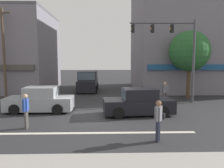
% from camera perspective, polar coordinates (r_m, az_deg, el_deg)
% --- Properties ---
extents(ground_plane, '(120.00, 120.00, 0.00)m').
position_cam_1_polar(ground_plane, '(13.37, -3.65, -7.79)').
color(ground_plane, '#2B2B2D').
extents(lane_marking_stripe, '(9.00, 0.24, 0.01)m').
position_cam_1_polar(lane_marking_stripe, '(10.01, -4.39, -12.63)').
color(lane_marking_stripe, silver).
rests_on(lane_marking_stripe, ground).
extents(building_right_corner, '(13.89, 10.57, 11.69)m').
position_cam_1_polar(building_right_corner, '(27.01, 21.38, 11.36)').
color(building_right_corner, slate).
rests_on(building_right_corner, ground).
extents(street_tree, '(3.42, 3.42, 5.71)m').
position_cam_1_polar(street_tree, '(19.77, 19.57, 8.05)').
color(street_tree, '#4C3823').
rests_on(street_tree, ground).
extents(utility_pole_near_left, '(1.40, 0.22, 7.57)m').
position_cam_1_polar(utility_pole_near_left, '(20.82, -26.42, 7.52)').
color(utility_pole_near_left, brown).
rests_on(utility_pole_near_left, ground).
extents(traffic_light_mast, '(4.89, 0.32, 6.20)m').
position_cam_1_polar(traffic_light_mast, '(17.13, 16.52, 9.55)').
color(traffic_light_mast, '#47474C').
rests_on(traffic_light_mast, ground).
extents(sedan_approaching_near, '(4.11, 1.89, 1.58)m').
position_cam_1_polar(sedan_approaching_near, '(14.50, -18.24, -4.11)').
color(sedan_approaching_near, '#999EA3').
rests_on(sedan_approaching_near, ground).
extents(sedan_crossing_rightbound, '(4.22, 2.12, 1.58)m').
position_cam_1_polar(sedan_crossing_rightbound, '(13.12, 6.91, -4.91)').
color(sedan_crossing_rightbound, black).
rests_on(sedan_crossing_rightbound, ground).
extents(van_parked_curbside, '(2.08, 4.62, 2.11)m').
position_cam_1_polar(van_parked_curbside, '(23.08, -6.31, 0.66)').
color(van_parked_curbside, black).
rests_on(van_parked_curbside, ground).
extents(pedestrian_foreground_with_bag, '(0.52, 0.64, 1.67)m').
position_cam_1_polar(pedestrian_foreground_with_bag, '(8.92, 12.06, -8.74)').
color(pedestrian_foreground_with_bag, '#232838').
rests_on(pedestrian_foreground_with_bag, ground).
extents(pedestrian_mid_crossing, '(0.25, 0.57, 1.67)m').
position_cam_1_polar(pedestrian_mid_crossing, '(11.10, -21.61, -6.10)').
color(pedestrian_mid_crossing, '#4C4742').
rests_on(pedestrian_mid_crossing, ground).
extents(pedestrian_far_side, '(0.56, 0.28, 1.67)m').
position_cam_1_polar(pedestrian_far_side, '(16.45, 13.64, -1.93)').
color(pedestrian_far_side, '#4C4742').
rests_on(pedestrian_far_side, ground).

